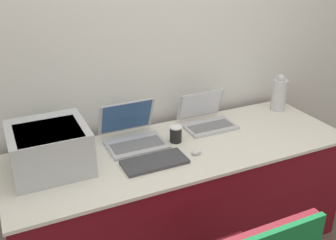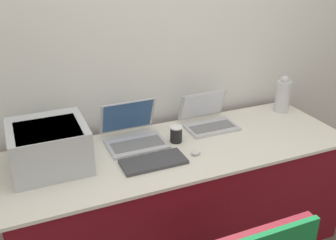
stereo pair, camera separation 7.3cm
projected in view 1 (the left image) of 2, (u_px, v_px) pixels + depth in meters
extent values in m
cube|color=silver|center=(151.00, 43.00, 2.54)|extent=(8.00, 0.05, 2.60)
cube|color=maroon|center=(180.00, 199.00, 2.56)|extent=(2.08, 0.71, 0.74)
cube|color=silver|center=(181.00, 148.00, 2.40)|extent=(2.10, 0.73, 0.02)
cube|color=#B2B7BC|center=(49.00, 148.00, 2.12)|extent=(0.41, 0.40, 0.25)
cube|color=black|center=(48.00, 134.00, 2.04)|extent=(0.33, 0.30, 0.04)
cube|color=#B7B7BC|center=(137.00, 145.00, 2.40)|extent=(0.36, 0.24, 0.02)
cube|color=slate|center=(137.00, 144.00, 2.38)|extent=(0.31, 0.13, 0.00)
cube|color=#B7B7BC|center=(126.00, 117.00, 2.49)|extent=(0.36, 0.10, 0.23)
cube|color=#2D5184|center=(127.00, 117.00, 2.48)|extent=(0.32, 0.08, 0.20)
cube|color=#B7B7BC|center=(210.00, 127.00, 2.63)|extent=(0.33, 0.21, 0.02)
cube|color=slate|center=(211.00, 126.00, 2.62)|extent=(0.29, 0.12, 0.00)
cube|color=#B7B7BC|center=(200.00, 105.00, 2.70)|extent=(0.33, 0.07, 0.20)
cube|color=silver|center=(201.00, 105.00, 2.70)|extent=(0.30, 0.06, 0.18)
cube|color=#3D3D42|center=(155.00, 162.00, 2.21)|extent=(0.37, 0.17, 0.02)
cylinder|color=black|center=(176.00, 135.00, 2.44)|extent=(0.07, 0.07, 0.09)
cylinder|color=white|center=(176.00, 127.00, 2.42)|extent=(0.08, 0.08, 0.01)
ellipsoid|color=silver|center=(196.00, 152.00, 2.30)|extent=(0.06, 0.04, 0.03)
cylinder|color=silver|center=(279.00, 95.00, 2.88)|extent=(0.10, 0.10, 0.23)
sphere|color=silver|center=(281.00, 78.00, 2.82)|extent=(0.06, 0.06, 0.06)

